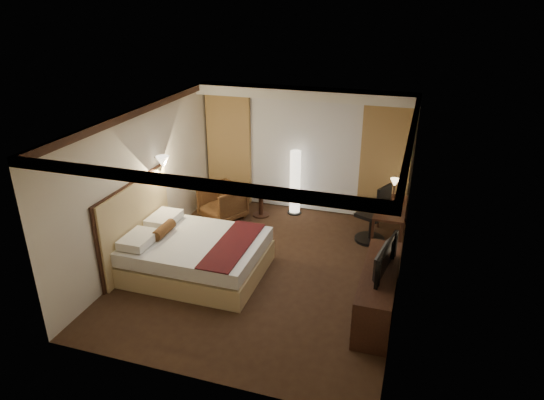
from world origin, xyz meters
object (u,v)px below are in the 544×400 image
(floor_lamp, at_px, (295,183))
(dresser, at_px, (378,292))
(armchair, at_px, (223,201))
(bed, at_px, (197,256))
(desk, at_px, (389,224))
(office_chair, at_px, (372,212))
(television, at_px, (380,252))
(side_table, at_px, (261,204))

(floor_lamp, relative_size, dresser, 0.75)
(armchair, bearing_deg, bed, -50.34)
(bed, relative_size, desk, 1.74)
(office_chair, height_order, dresser, office_chair)
(television, bearing_deg, dresser, -80.64)
(desk, height_order, television, television)
(armchair, height_order, office_chair, office_chair)
(bed, height_order, dresser, dresser)
(floor_lamp, height_order, television, floor_lamp)
(armchair, xyz_separation_m, dresser, (3.50, -2.36, -0.03))
(dresser, relative_size, television, 1.87)
(bed, relative_size, office_chair, 1.86)
(office_chair, distance_m, dresser, 2.34)
(armchair, bearing_deg, office_chair, 27.18)
(side_table, height_order, dresser, dresser)
(bed, bearing_deg, armchair, 101.41)
(office_chair, bearing_deg, bed, -117.57)
(bed, bearing_deg, desk, 35.10)
(dresser, bearing_deg, desk, 91.22)
(armchair, relative_size, side_table, 1.47)
(side_table, xyz_separation_m, dresser, (2.78, -2.75, 0.10))
(floor_lamp, bearing_deg, television, -55.87)
(television, bearing_deg, desk, 9.85)
(bed, bearing_deg, floor_lamp, 71.54)
(armchair, height_order, desk, armchair)
(desk, distance_m, office_chair, 0.41)
(bed, height_order, desk, desk)
(bed, height_order, armchair, armchair)
(bed, distance_m, desk, 3.70)
(bed, distance_m, office_chair, 3.40)
(floor_lamp, xyz_separation_m, television, (2.09, -3.08, 0.32))
(desk, height_order, dresser, desk)
(office_chair, xyz_separation_m, television, (0.36, -2.30, 0.44))
(office_chair, bearing_deg, desk, 33.15)
(television, bearing_deg, armchair, 65.18)
(floor_lamp, relative_size, office_chair, 1.19)
(bed, xyz_separation_m, side_table, (0.30, 2.52, -0.05))
(side_table, bearing_deg, desk, -8.27)
(side_table, xyz_separation_m, floor_lamp, (0.66, 0.34, 0.44))
(armchair, distance_m, side_table, 0.83)
(side_table, relative_size, dresser, 0.29)
(floor_lamp, bearing_deg, office_chair, -24.31)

